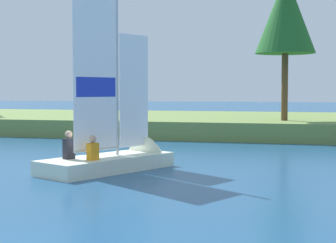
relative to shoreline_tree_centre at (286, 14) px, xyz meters
name	(u,v)px	position (x,y,z in m)	size (l,w,h in m)	color
shore_bank	(238,124)	(-2.67, 3.86, -5.34)	(80.00, 12.77, 0.85)	olive
shoreline_tree_centre	(286,14)	(0.00, 0.00, 0.00)	(2.78, 2.78, 6.78)	brown
sailboat	(127,154)	(-3.94, -11.05, -5.35)	(3.29, 4.71, 6.38)	silver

